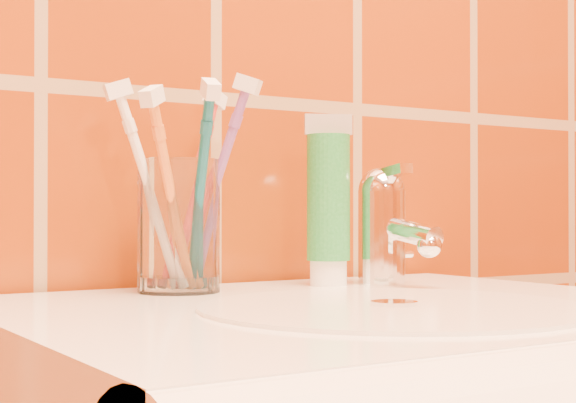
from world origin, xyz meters
TOP-DOWN VIEW (x-y plane):
  - glass_tumbler at (-0.08, 1.12)m, footprint 0.08×0.08m
  - toothpaste_tube at (0.08, 1.11)m, footprint 0.05×0.04m
  - faucet at (0.14, 1.09)m, footprint 0.05×0.11m
  - toothbrush_0 at (-0.08, 1.08)m, footprint 0.07×0.17m
  - toothbrush_1 at (-0.05, 1.15)m, footprint 0.15×0.13m
  - toothbrush_2 at (-0.05, 1.11)m, footprint 0.14×0.14m
  - toothbrush_3 at (-0.11, 1.12)m, footprint 0.11×0.10m
  - toothbrush_4 at (-0.10, 1.09)m, footprint 0.15×0.14m

SIDE VIEW (x-z plane):
  - glass_tumbler at x=-0.08m, z-range 0.85..0.97m
  - faucet at x=0.14m, z-range 0.85..0.97m
  - toothpaste_tube at x=0.08m, z-range 0.84..1.02m
  - toothbrush_4 at x=-0.10m, z-range 0.84..1.04m
  - toothbrush_0 at x=-0.08m, z-range 0.84..1.05m
  - toothbrush_3 at x=-0.11m, z-range 0.85..1.04m
  - toothbrush_1 at x=-0.05m, z-range 0.84..1.05m
  - toothbrush_2 at x=-0.05m, z-range 0.84..1.06m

